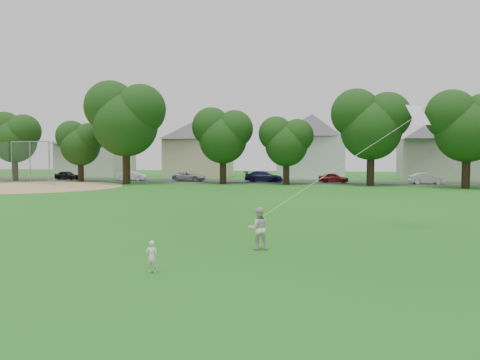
% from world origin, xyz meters
% --- Properties ---
extents(ground, '(160.00, 160.00, 0.00)m').
position_xyz_m(ground, '(0.00, 0.00, 0.00)').
color(ground, '#1E5814').
rests_on(ground, ground).
extents(street, '(90.00, 7.00, 0.01)m').
position_xyz_m(street, '(0.00, 42.00, 0.01)').
color(street, '#2D2D30').
rests_on(street, ground).
extents(dirt_infield, '(18.00, 18.00, 0.02)m').
position_xyz_m(dirt_infield, '(-26.00, 28.00, 0.01)').
color(dirt_infield, '#9E7F51').
rests_on(dirt_infield, ground).
extents(toddler, '(0.35, 0.27, 0.85)m').
position_xyz_m(toddler, '(-1.14, -0.86, 0.43)').
color(toddler, white).
rests_on(toddler, ground).
extents(older_boy, '(0.80, 0.71, 1.38)m').
position_xyz_m(older_boy, '(1.06, 2.72, 0.69)').
color(older_boy, silver).
rests_on(older_boy, ground).
extents(kite, '(3.44, 3.29, 8.73)m').
position_xyz_m(kite, '(3.91, 5.46, 2.86)').
color(kite, silver).
rests_on(kite, ground).
extents(baseball_backstop, '(10.29, 3.44, 4.58)m').
position_xyz_m(baseball_backstop, '(-29.54, 32.57, 2.29)').
color(baseball_backstop, gray).
rests_on(baseball_backstop, ground).
extents(tree_row, '(80.54, 9.31, 11.43)m').
position_xyz_m(tree_row, '(5.07, 35.75, 6.51)').
color(tree_row, black).
rests_on(tree_row, ground).
extents(parked_cars, '(62.52, 2.43, 1.28)m').
position_xyz_m(parked_cars, '(3.01, 41.00, 0.61)').
color(parked_cars, black).
rests_on(parked_cars, ground).
extents(house_row, '(77.13, 13.49, 10.20)m').
position_xyz_m(house_row, '(0.17, 52.00, 4.90)').
color(house_row, beige).
rests_on(house_row, ground).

